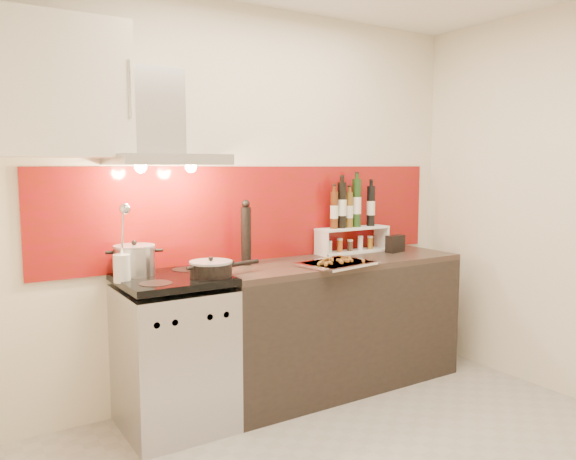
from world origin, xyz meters
TOP-DOWN VIEW (x-y plane):
  - back_wall at (0.00, 1.40)m, footprint 3.40×0.02m
  - backsplash at (0.05, 1.39)m, footprint 3.00×0.02m
  - range_stove at (-0.70, 1.10)m, footprint 0.60×0.60m
  - counter at (0.50, 1.10)m, footprint 1.80×0.60m
  - range_hood at (-0.70, 1.24)m, footprint 0.62×0.50m
  - upper_cabinet at (-1.25, 1.22)m, footprint 0.70×0.35m
  - stock_pot at (-0.87, 1.25)m, footprint 0.24×0.24m
  - saute_pan at (-0.50, 0.97)m, footprint 0.48×0.25m
  - utensil_jar at (-0.98, 1.12)m, footprint 0.09×0.14m
  - pepper_mill at (-0.14, 1.24)m, footprint 0.07×0.07m
  - step_shelf at (0.77, 1.29)m, footprint 0.59×0.16m
  - caddy_box at (1.06, 1.13)m, footprint 0.17×0.09m
  - baking_tray at (0.35, 0.91)m, footprint 0.52×0.43m

SIDE VIEW (x-z plane):
  - range_stove at x=-0.70m, z-range -0.01..0.90m
  - counter at x=0.50m, z-range 0.00..0.90m
  - baking_tray at x=0.35m, z-range 0.90..0.93m
  - saute_pan at x=-0.50m, z-range 0.90..1.01m
  - caddy_box at x=1.06m, z-range 0.89..1.03m
  - stock_pot at x=-0.87m, z-range 0.90..1.10m
  - utensil_jar at x=-0.98m, z-range 0.81..1.25m
  - pepper_mill at x=-0.14m, z-range 0.89..1.32m
  - step_shelf at x=0.77m, z-range 0.86..1.41m
  - backsplash at x=0.05m, z-range 0.90..1.54m
  - back_wall at x=0.00m, z-range 0.00..2.60m
  - range_hood at x=-0.70m, z-range 1.44..2.05m
  - upper_cabinet at x=-1.25m, z-range 1.59..2.31m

